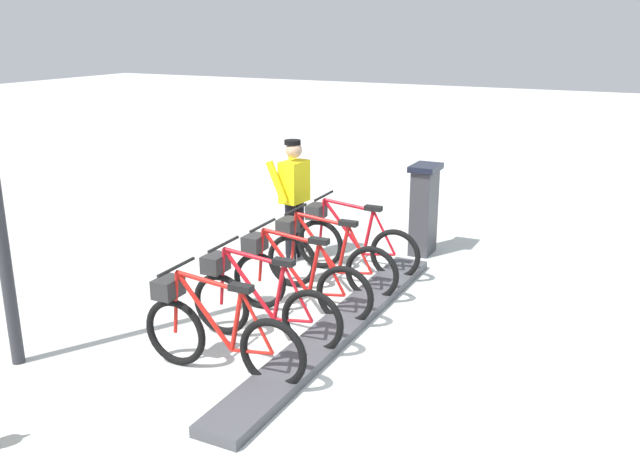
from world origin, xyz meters
TOP-DOWN VIEW (x-y plane):
  - ground_plane at (0.00, 0.00)m, footprint 60.00×60.00m
  - dock_rail_base at (0.00, 0.00)m, footprint 0.44×4.60m
  - payment_kiosk at (0.05, -2.89)m, footprint 0.36×0.52m
  - bike_docked_0 at (0.62, -1.70)m, footprint 1.72×0.54m
  - bike_docked_1 at (0.62, -0.94)m, footprint 1.72×0.54m
  - bike_docked_2 at (0.62, -0.18)m, footprint 1.72×0.54m
  - bike_docked_3 at (0.62, 0.58)m, footprint 1.72×0.54m
  - bike_docked_4 at (0.62, 1.34)m, footprint 1.72×0.54m
  - worker_near_rack at (1.56, -1.86)m, footprint 0.50×0.65m

SIDE VIEW (x-z plane):
  - ground_plane at x=0.00m, z-range 0.00..0.00m
  - dock_rail_base at x=0.00m, z-range 0.00..0.10m
  - bike_docked_0 at x=0.62m, z-range -0.08..0.94m
  - bike_docked_1 at x=0.62m, z-range -0.08..0.94m
  - bike_docked_2 at x=0.62m, z-range -0.08..0.94m
  - bike_docked_3 at x=0.62m, z-range -0.08..0.94m
  - bike_docked_4 at x=0.62m, z-range -0.08..0.94m
  - payment_kiosk at x=0.05m, z-range 0.03..1.31m
  - worker_near_rack at x=1.56m, z-range 0.08..1.74m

